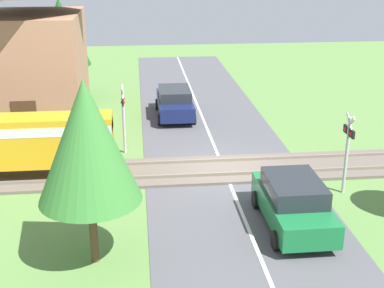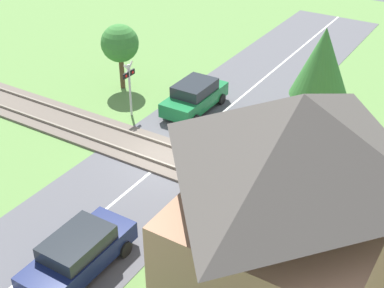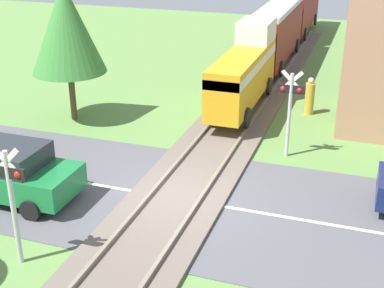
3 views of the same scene
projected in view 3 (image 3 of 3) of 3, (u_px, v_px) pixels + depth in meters
name	position (u px, v px, depth m)	size (l,w,h in m)	color
ground_plane	(177.00, 199.00, 15.43)	(60.00, 60.00, 0.00)	#5B8442
road_surface	(177.00, 199.00, 15.43)	(48.00, 6.40, 0.02)	#515156
track_bed	(177.00, 197.00, 15.41)	(2.80, 48.00, 0.24)	#665B51
train	(281.00, 28.00, 28.68)	(1.58, 23.19, 3.18)	gold
car_near_crossing	(5.00, 171.00, 15.24)	(4.24, 1.96, 1.63)	#197038
crossing_signal_west_approach	(11.00, 190.00, 11.92)	(0.90, 0.18, 3.00)	#B7B7B7
crossing_signal_east_approach	(290.00, 102.00, 17.40)	(0.90, 0.18, 3.00)	#B7B7B7
pedestrian_by_station	(310.00, 98.00, 21.65)	(0.38, 0.38, 1.54)	gold
tree_roadside_hedge	(66.00, 28.00, 19.91)	(2.83, 2.83, 5.35)	brown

